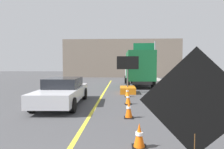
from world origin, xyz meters
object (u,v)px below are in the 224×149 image
at_px(traffic_cone_far_lane, 128,98).
at_px(highway_guide_sign, 149,54).
at_px(arrow_board_trailer, 128,86).
at_px(traffic_cone_near_sign, 139,136).
at_px(pickup_car, 63,91).
at_px(roadwork_sign, 195,105).
at_px(traffic_cone_curbside, 127,92).
at_px(box_truck, 138,68).
at_px(traffic_cone_mid_lane, 129,109).

bearing_deg(traffic_cone_far_lane, highway_guide_sign, 77.65).
bearing_deg(arrow_board_trailer, traffic_cone_near_sign, -90.29).
bearing_deg(pickup_car, traffic_cone_far_lane, 3.42).
distance_m(roadwork_sign, arrow_board_trailer, 11.24).
bearing_deg(pickup_car, arrow_board_trailer, 50.43).
bearing_deg(traffic_cone_curbside, traffic_cone_near_sign, -89.79).
height_order(highway_guide_sign, traffic_cone_curbside, highway_guide_sign).
distance_m(pickup_car, traffic_cone_near_sign, 6.16).
distance_m(arrow_board_trailer, box_truck, 5.09).
bearing_deg(roadwork_sign, traffic_cone_near_sign, 108.90).
bearing_deg(traffic_cone_far_lane, traffic_cone_near_sign, -89.26).
bearing_deg(roadwork_sign, traffic_cone_far_lane, 95.63).
xyz_separation_m(pickup_car, highway_guide_sign, (6.51, 14.38, 2.73)).
distance_m(pickup_car, traffic_cone_curbside, 4.34).
distance_m(traffic_cone_mid_lane, traffic_cone_curbside, 5.01).
xyz_separation_m(roadwork_sign, box_truck, (0.64, 15.94, 0.32)).
bearing_deg(arrow_board_trailer, highway_guide_sign, 73.54).
bearing_deg(traffic_cone_curbside, traffic_cone_mid_lane, -91.34).
bearing_deg(arrow_board_trailer, pickup_car, -129.57).
xyz_separation_m(arrow_board_trailer, box_truck, (1.23, 4.76, 1.31)).
relative_size(box_truck, highway_guide_sign, 1.32).
bearing_deg(traffic_cone_curbside, highway_guide_sign, 75.41).
bearing_deg(highway_guide_sign, traffic_cone_curbside, -104.59).
relative_size(roadwork_sign, traffic_cone_near_sign, 3.74).
xyz_separation_m(arrow_board_trailer, traffic_cone_near_sign, (-0.05, -9.33, -0.17)).
distance_m(traffic_cone_near_sign, traffic_cone_mid_lane, 2.67).
xyz_separation_m(highway_guide_sign, traffic_cone_curbside, (-3.06, -11.77, -3.10)).
height_order(arrow_board_trailer, traffic_cone_mid_lane, arrow_board_trailer).
xyz_separation_m(box_truck, traffic_cone_far_lane, (-1.35, -8.82, -1.46)).
bearing_deg(box_truck, arrow_board_trailer, -104.51).
bearing_deg(highway_guide_sign, pickup_car, -114.36).
bearing_deg(pickup_car, traffic_cone_near_sign, -55.52).
distance_m(arrow_board_trailer, pickup_car, 5.54).
height_order(roadwork_sign, box_truck, box_truck).
relative_size(box_truck, traffic_cone_curbside, 10.04).
relative_size(highway_guide_sign, traffic_cone_near_sign, 8.01).
bearing_deg(roadwork_sign, pickup_car, 120.73).
height_order(box_truck, traffic_cone_far_lane, box_truck).
xyz_separation_m(roadwork_sign, traffic_cone_far_lane, (-0.70, 7.12, -1.14)).
bearing_deg(traffic_cone_near_sign, highway_guide_sign, 81.13).
relative_size(pickup_car, traffic_cone_curbside, 7.71).
xyz_separation_m(roadwork_sign, arrow_board_trailer, (-0.59, 11.18, -0.99)).
distance_m(pickup_car, traffic_cone_mid_lane, 4.12).
distance_m(roadwork_sign, highway_guide_sign, 21.52).
bearing_deg(roadwork_sign, traffic_cone_curbside, 93.98).
bearing_deg(traffic_cone_curbside, roadwork_sign, -86.02).
xyz_separation_m(roadwork_sign, pickup_car, (-4.11, 6.92, -0.77)).
relative_size(arrow_board_trailer, traffic_cone_mid_lane, 3.72).
distance_m(box_truck, traffic_cone_far_lane, 9.04).
bearing_deg(traffic_cone_far_lane, arrow_board_trailer, 88.38).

